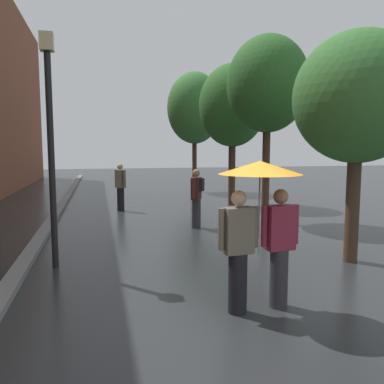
# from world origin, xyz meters

# --- Properties ---
(ground_plane) EXTENTS (80.00, 80.00, 0.00)m
(ground_plane) POSITION_xyz_m (0.00, 0.00, 0.00)
(ground_plane) COLOR #26282B
(kerb_strip) EXTENTS (0.30, 36.00, 0.12)m
(kerb_strip) POSITION_xyz_m (-3.20, 10.00, 0.06)
(kerb_strip) COLOR slate
(kerb_strip) RESTS_ON ground
(street_tree_0) EXTENTS (2.46, 2.46, 4.50)m
(street_tree_0) POSITION_xyz_m (3.14, 2.25, 3.22)
(street_tree_0) COLOR #473323
(street_tree_0) RESTS_ON ground
(street_tree_1) EXTENTS (2.44, 2.44, 5.60)m
(street_tree_1) POSITION_xyz_m (3.21, 6.54, 4.15)
(street_tree_1) COLOR #473323
(street_tree_1) RESTS_ON ground
(street_tree_2) EXTENTS (2.66, 2.66, 5.57)m
(street_tree_2) POSITION_xyz_m (3.46, 10.34, 3.93)
(street_tree_2) COLOR #473323
(street_tree_2) RESTS_ON ground
(street_tree_3) EXTENTS (2.82, 2.82, 6.16)m
(street_tree_3) POSITION_xyz_m (3.12, 15.22, 4.32)
(street_tree_3) COLOR #473323
(street_tree_3) RESTS_ON ground
(couple_under_umbrella) EXTENTS (1.23, 1.15, 2.10)m
(couple_under_umbrella) POSITION_xyz_m (0.40, 0.51, 1.41)
(couple_under_umbrella) COLOR black
(couple_under_umbrella) RESTS_ON ground
(street_lamp_post) EXTENTS (0.24, 0.24, 4.34)m
(street_lamp_post) POSITION_xyz_m (-2.60, 3.25, 2.53)
(street_lamp_post) COLOR black
(street_lamp_post) RESTS_ON ground
(pedestrian_walking_midground) EXTENTS (0.44, 0.53, 1.68)m
(pedestrian_walking_midground) POSITION_xyz_m (0.94, 6.15, 0.90)
(pedestrian_walking_midground) COLOR #2D2D33
(pedestrian_walking_midground) RESTS_ON ground
(pedestrian_walking_far) EXTENTS (0.39, 0.53, 1.72)m
(pedestrian_walking_far) POSITION_xyz_m (-1.00, 9.73, 0.88)
(pedestrian_walking_far) COLOR black
(pedestrian_walking_far) RESTS_ON ground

